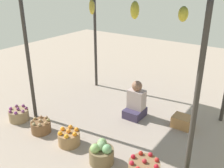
# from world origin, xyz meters

# --- Properties ---
(ground_plane) EXTENTS (14.00, 14.00, 0.00)m
(ground_plane) POSITION_xyz_m (0.00, 0.00, 0.00)
(ground_plane) COLOR gray
(vendor_person) EXTENTS (0.36, 0.44, 0.78)m
(vendor_person) POSITION_xyz_m (0.09, 0.18, 0.30)
(vendor_person) COLOR #3A314C
(vendor_person) RESTS_ON ground
(basket_purple_onions) EXTENTS (0.39, 0.39, 0.29)m
(basket_purple_onions) POSITION_xyz_m (-1.75, -1.31, 0.12)
(basket_purple_onions) COLOR #8D7653
(basket_purple_onions) RESTS_ON ground
(basket_potatoes) EXTENTS (0.36, 0.36, 0.27)m
(basket_potatoes) POSITION_xyz_m (-1.06, -1.34, 0.12)
(basket_potatoes) COLOR brown
(basket_potatoes) RESTS_ON ground
(basket_oranges) EXTENTS (0.38, 0.38, 0.30)m
(basket_oranges) POSITION_xyz_m (-0.36, -1.31, 0.13)
(basket_oranges) COLOR #946F47
(basket_oranges) RESTS_ON ground
(basket_cabbages) EXTENTS (0.39, 0.39, 0.38)m
(basket_cabbages) POSITION_xyz_m (0.38, -1.37, 0.17)
(basket_cabbages) COLOR brown
(basket_cabbages) RESTS_ON ground
(wooden_crate_near_vendor) EXTENTS (0.36, 0.30, 0.22)m
(wooden_crate_near_vendor) POSITION_xyz_m (1.04, 0.34, 0.11)
(wooden_crate_near_vendor) COLOR #AA7949
(wooden_crate_near_vendor) RESTS_ON ground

